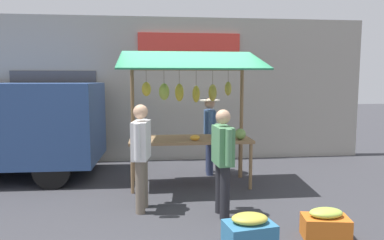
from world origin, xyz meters
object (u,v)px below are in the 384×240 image
object	(u,v)px
market_stall	(192,102)
produce_crate_side	(325,224)
vendor_with_sunhat	(210,130)
produce_crate_near	(249,234)
shopper_with_ponytail	(141,150)
shopper_in_grey_tee	(223,156)

from	to	relation	value
market_stall	produce_crate_side	xyz separation A→B (m)	(-1.39, 2.47, -1.37)
vendor_with_sunhat	produce_crate_near	distance (m)	3.48
vendor_with_sunhat	shopper_with_ponytail	world-z (taller)	shopper_with_ponytail
vendor_with_sunhat	produce_crate_near	world-z (taller)	vendor_with_sunhat
shopper_with_ponytail	produce_crate_side	world-z (taller)	shopper_with_ponytail
shopper_in_grey_tee	shopper_with_ponytail	bearing A→B (deg)	68.60
market_stall	vendor_with_sunhat	xyz separation A→B (m)	(-0.45, -0.71, -0.62)
vendor_with_sunhat	produce_crate_side	world-z (taller)	vendor_with_sunhat
shopper_with_ponytail	produce_crate_near	world-z (taller)	shopper_with_ponytail
market_stall	produce_crate_side	size ratio (longest dim) A/B	4.15
shopper_in_grey_tee	vendor_with_sunhat	bearing A→B (deg)	-8.98
vendor_with_sunhat	shopper_in_grey_tee	size ratio (longest dim) A/B	1.02
vendor_with_sunhat	produce_crate_side	bearing A→B (deg)	21.97
shopper_in_grey_tee	produce_crate_near	xyz separation A→B (m)	(-0.10, 1.09, -0.67)
produce_crate_near	produce_crate_side	size ratio (longest dim) A/B	1.01
produce_crate_near	produce_crate_side	bearing A→B (deg)	-167.82
vendor_with_sunhat	shopper_in_grey_tee	world-z (taller)	vendor_with_sunhat
shopper_in_grey_tee	produce_crate_side	bearing A→B (deg)	-132.12
vendor_with_sunhat	shopper_in_grey_tee	xyz separation A→B (m)	(0.18, 2.31, -0.04)
market_stall	produce_crate_near	size ratio (longest dim) A/B	4.12
shopper_with_ponytail	market_stall	bearing A→B (deg)	-26.59
market_stall	shopper_in_grey_tee	size ratio (longest dim) A/B	1.62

